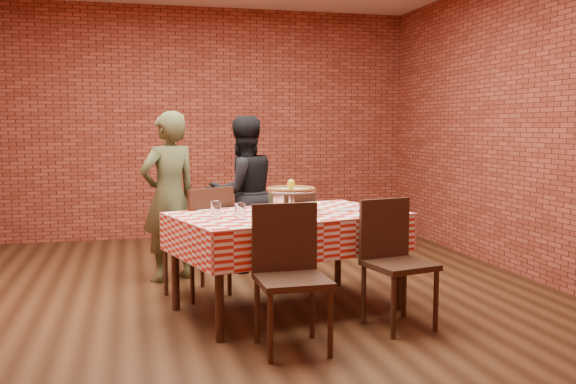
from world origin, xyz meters
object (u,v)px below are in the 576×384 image
object	(u,v)px
water_glass_right	(216,209)
chair_near_right	(400,265)
table	(288,262)
water_glass_left	(240,211)
chair_far_left	(197,241)
diner_olive	(169,197)
pizza_stand	(291,202)
chair_far_right	(287,234)
pizza	(291,190)
condiment_caddy	(276,200)
chair_near_left	(293,279)
diner_black	(243,194)

from	to	relation	value
water_glass_right	chair_near_right	world-z (taller)	chair_near_right
table	water_glass_left	distance (m)	0.66
water_glass_right	chair_far_left	xyz separation A→B (m)	(-0.07, 0.67, -0.36)
diner_olive	chair_near_right	bearing A→B (deg)	102.25
pizza_stand	water_glass_left	bearing A→B (deg)	-151.00
water_glass_left	chair_far_right	xyz separation A→B (m)	(0.64, 1.18, -0.39)
pizza_stand	chair_near_right	xyz separation A→B (m)	(0.63, -0.60, -0.39)
pizza	condiment_caddy	bearing A→B (deg)	99.70
water_glass_left	diner_olive	size ratio (longest dim) A/B	0.08
chair_near_right	chair_far_right	world-z (taller)	chair_near_right
diner_olive	condiment_caddy	bearing A→B (deg)	103.98
pizza	chair_near_right	world-z (taller)	pizza
condiment_caddy	chair_near_right	world-z (taller)	chair_near_right
pizza_stand	water_glass_left	size ratio (longest dim) A/B	3.23
condiment_caddy	chair_far_right	distance (m)	0.80
pizza	chair_far_right	bearing A→B (deg)	77.97
table	chair_near_left	xyz separation A→B (m)	(-0.19, -0.88, 0.08)
water_glass_right	diner_black	world-z (taller)	diner_black
chair_near_right	water_glass_left	bearing A→B (deg)	149.04
pizza_stand	table	bearing A→B (deg)	130.68
table	diner_olive	world-z (taller)	diner_olive
pizza	diner_black	bearing A→B (deg)	94.77
table	pizza_stand	bearing A→B (deg)	-49.32
pizza_stand	chair_near_right	world-z (taller)	pizza_stand
water_glass_left	chair_far_right	world-z (taller)	water_glass_left
chair_near_left	diner_black	size ratio (longest dim) A/B	0.61
pizza	diner_black	size ratio (longest dim) A/B	0.25
pizza_stand	water_glass_right	distance (m)	0.59
diner_olive	chair_far_left	bearing A→B (deg)	80.48
pizza_stand	pizza	distance (m)	0.09
water_glass_left	condiment_caddy	size ratio (longest dim) A/B	0.86
pizza_stand	chair_far_left	size ratio (longest dim) A/B	0.42
water_glass_left	chair_near_left	xyz separation A→B (m)	(0.23, -0.61, -0.36)
condiment_caddy	table	bearing A→B (deg)	-99.24
chair_near_right	pizza_stand	bearing A→B (deg)	124.14
table	pizza	xyz separation A→B (m)	(0.02, -0.03, 0.56)
table	diner_olive	xyz separation A→B (m)	(-0.83, 1.18, 0.40)
table	chair_near_right	size ratio (longest dim) A/B	1.86
pizza_stand	chair_near_right	size ratio (longest dim) A/B	0.43
water_glass_left	diner_black	distance (m)	1.72
diner_olive	pizza_stand	bearing A→B (deg)	97.95
chair_near_left	chair_near_right	bearing A→B (deg)	15.92
table	water_glass_right	size ratio (longest dim) A/B	13.98
water_glass_left	chair_far_right	distance (m)	1.40
table	diner_olive	distance (m)	1.50
chair_near_left	diner_olive	distance (m)	2.18
condiment_caddy	chair_near_left	size ratio (longest dim) A/B	0.15
water_glass_left	chair_near_left	bearing A→B (deg)	-69.42
chair_near_left	chair_far_left	bearing A→B (deg)	106.28
condiment_caddy	diner_black	xyz separation A→B (m)	(-0.07, 1.15, -0.07)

